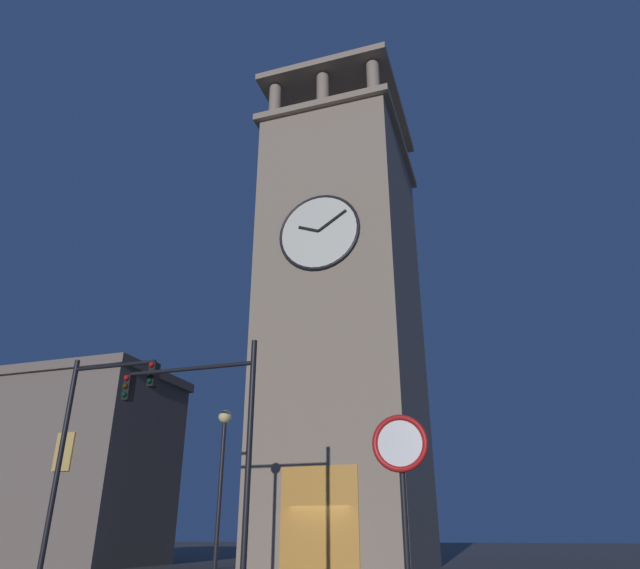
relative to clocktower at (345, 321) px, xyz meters
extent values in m
cube|color=gray|center=(0.00, -0.02, -0.56)|extent=(6.96, 8.84, 22.38)
cube|color=gray|center=(0.00, -0.02, 10.83)|extent=(7.56, 9.44, 0.40)
cylinder|color=gray|center=(-2.88, 3.80, 12.28)|extent=(0.70, 0.70, 2.50)
cylinder|color=gray|center=(0.00, 3.80, 12.28)|extent=(0.70, 0.70, 2.50)
cylinder|color=gray|center=(2.88, 3.80, 12.28)|extent=(0.70, 0.70, 2.50)
cylinder|color=gray|center=(-2.88, -3.84, 12.28)|extent=(0.70, 0.70, 2.50)
cylinder|color=gray|center=(0.00, -3.84, 12.28)|extent=(0.70, 0.70, 2.50)
cylinder|color=gray|center=(2.88, -3.84, 12.28)|extent=(0.70, 0.70, 2.50)
cube|color=gray|center=(0.00, -0.02, 13.73)|extent=(7.56, 9.44, 0.40)
cylinder|color=black|center=(0.00, -0.02, 15.42)|extent=(0.12, 0.12, 2.99)
cylinder|color=silver|center=(0.00, 4.46, 3.01)|extent=(3.91, 0.12, 3.91)
torus|color=black|center=(0.00, 4.48, 3.01)|extent=(4.07, 0.16, 4.07)
cube|color=black|center=(0.50, 4.56, 3.20)|extent=(1.05, 0.06, 0.50)
cube|color=black|center=(-0.70, 4.56, 3.46)|extent=(1.46, 0.06, 1.00)
cube|color=orange|center=(0.00, 4.35, -9.75)|extent=(3.20, 0.24, 4.00)
cube|color=#75665B|center=(20.54, 0.77, -2.21)|extent=(20.40, 7.03, 0.50)
cube|color=#E0B259|center=(13.04, 4.14, -6.64)|extent=(1.00, 0.12, 1.80)
cylinder|color=black|center=(5.67, 12.48, -8.42)|extent=(0.16, 0.16, 6.67)
cylinder|color=black|center=(4.18, 12.48, -5.40)|extent=(2.97, 0.12, 0.12)
cube|color=black|center=(2.70, 12.48, -5.82)|extent=(0.22, 0.30, 0.75)
sphere|color=red|center=(2.70, 12.66, -5.55)|extent=(0.16, 0.16, 0.16)
sphere|color=#392705|center=(2.70, 12.66, -5.80)|extent=(0.16, 0.16, 0.16)
sphere|color=#063316|center=(2.70, 12.66, -6.05)|extent=(0.16, 0.16, 0.16)
cylinder|color=black|center=(-0.83, 12.89, -8.48)|extent=(0.16, 0.16, 6.54)
cylinder|color=black|center=(1.20, 12.89, -5.86)|extent=(4.05, 0.12, 0.12)
cube|color=black|center=(3.22, 12.89, -6.29)|extent=(0.22, 0.30, 0.75)
sphere|color=red|center=(3.22, 13.07, -6.01)|extent=(0.16, 0.16, 0.16)
sphere|color=#392705|center=(3.22, 13.07, -6.26)|extent=(0.16, 0.16, 0.16)
sphere|color=#063316|center=(3.22, 13.07, -6.51)|extent=(0.16, 0.16, 0.16)
cylinder|color=black|center=(1.62, 9.70, -9.31)|extent=(0.14, 0.14, 4.88)
sphere|color=#F9DB8C|center=(1.62, 9.70, -6.65)|extent=(0.44, 0.44, 0.44)
cylinder|color=black|center=(-5.96, 18.95, -10.40)|extent=(0.08, 0.08, 2.71)
cylinder|color=white|center=(-5.96, 18.99, -9.14)|extent=(0.70, 0.04, 0.70)
torus|color=red|center=(-5.96, 19.01, -9.14)|extent=(0.78, 0.08, 0.78)
camera|label=1|loc=(-7.38, 26.91, -10.29)|focal=31.56mm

